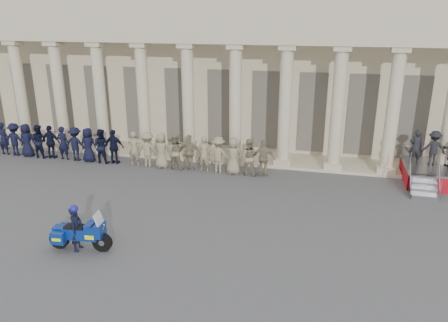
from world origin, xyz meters
The scene contains 5 objects.
ground centered at (0.00, 0.00, 0.00)m, with size 90.00×90.00×0.00m, color #434346.
building centered at (0.00, 14.74, 4.52)m, with size 40.00×12.50×9.00m.
officer_rank centered at (-5.14, 6.28, 0.94)m, with size 17.61×0.72×1.89m.
motorcycle centered at (-1.85, -2.32, 0.63)m, with size 2.26×0.96×1.45m.
rider centered at (-1.98, -2.33, 0.84)m, with size 0.44×0.62×1.68m.
Camera 1 is at (6.09, -14.09, 7.79)m, focal length 35.00 mm.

